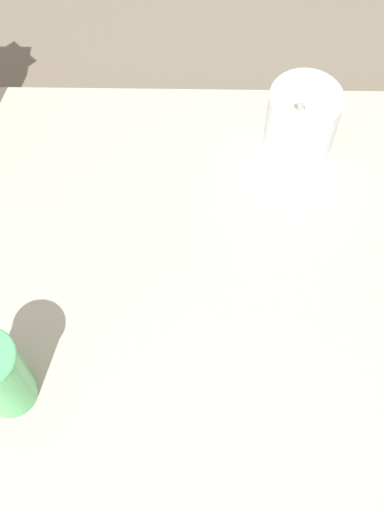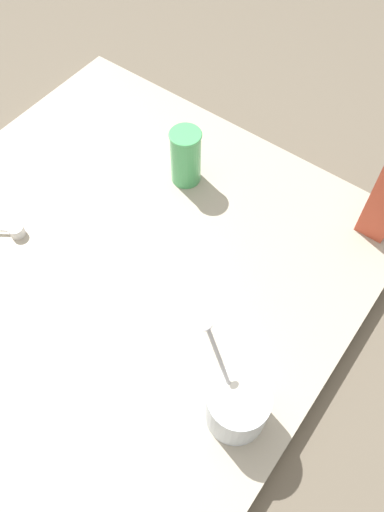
% 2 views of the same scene
% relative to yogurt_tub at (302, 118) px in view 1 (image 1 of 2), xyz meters
% --- Properties ---
extents(ground_plane, '(6.00, 6.00, 0.00)m').
position_rel_yogurt_tub_xyz_m(ground_plane, '(-0.13, -0.43, -0.11)').
color(ground_plane, '#665B4C').
extents(countertop, '(1.09, 1.09, 0.04)m').
position_rel_yogurt_tub_xyz_m(countertop, '(-0.13, -0.43, -0.09)').
color(countertop, '#B2A893').
rests_on(countertop, ground_plane).
extents(yogurt_tub, '(0.12, 0.17, 0.24)m').
position_rel_yogurt_tub_xyz_m(yogurt_tub, '(0.00, 0.00, 0.00)').
color(yogurt_tub, silver).
rests_on(yogurt_tub, countertop).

